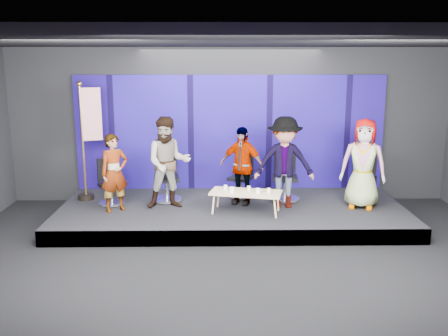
% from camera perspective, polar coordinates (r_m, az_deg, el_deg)
% --- Properties ---
extents(ground, '(10.00, 10.00, 0.00)m').
position_cam_1_polar(ground, '(8.03, 1.47, -11.58)').
color(ground, black).
rests_on(ground, ground).
extents(room_walls, '(10.02, 8.02, 3.51)m').
position_cam_1_polar(room_walls, '(7.38, 1.58, 5.92)').
color(room_walls, black).
rests_on(room_walls, ground).
extents(riser, '(7.00, 3.00, 0.30)m').
position_cam_1_polar(riser, '(10.31, 0.90, -5.13)').
color(riser, black).
rests_on(riser, ground).
extents(backdrop, '(7.00, 0.08, 2.60)m').
position_cam_1_polar(backdrop, '(11.40, 0.69, 4.07)').
color(backdrop, '#130650').
rests_on(backdrop, riser).
extents(chair_a, '(0.74, 0.74, 0.95)m').
position_cam_1_polar(chair_a, '(10.57, -12.86, -2.40)').
color(chair_a, silver).
rests_on(chair_a, riser).
extents(panelist_a, '(0.67, 0.61, 1.54)m').
position_cam_1_polar(panelist_a, '(9.98, -12.41, -0.55)').
color(panelist_a, black).
rests_on(panelist_a, riser).
extents(chair_b, '(0.73, 0.73, 1.14)m').
position_cam_1_polar(chair_b, '(10.62, -6.58, -1.74)').
color(chair_b, silver).
rests_on(chair_b, riser).
extents(panelist_b, '(0.99, 0.82, 1.85)m').
position_cam_1_polar(panelist_b, '(10.00, -6.39, 0.59)').
color(panelist_b, black).
rests_on(panelist_b, riser).
extents(chair_c, '(0.74, 0.74, 0.99)m').
position_cam_1_polar(chair_c, '(10.83, 1.98, -1.64)').
color(chair_c, silver).
rests_on(chair_c, riser).
extents(panelist_c, '(1.02, 0.75, 1.61)m').
position_cam_1_polar(panelist_c, '(10.24, 2.01, 0.28)').
color(panelist_c, black).
rests_on(panelist_c, riser).
extents(chair_d, '(0.69, 0.69, 1.14)m').
position_cam_1_polar(chair_d, '(10.68, 6.96, -1.68)').
color(chair_d, silver).
rests_on(chair_d, riser).
extents(panelist_d, '(1.24, 0.78, 1.84)m').
position_cam_1_polar(panelist_d, '(10.06, 6.92, 0.64)').
color(panelist_d, black).
rests_on(panelist_d, riser).
extents(chair_e, '(0.80, 0.80, 1.12)m').
position_cam_1_polar(chair_e, '(10.93, 15.70, -1.76)').
color(chair_e, silver).
rests_on(chair_e, riser).
extents(panelist_e, '(1.02, 0.83, 1.81)m').
position_cam_1_polar(panelist_e, '(10.32, 15.62, 0.47)').
color(panelist_e, black).
rests_on(panelist_e, riser).
extents(coffee_table, '(1.47, 0.88, 0.42)m').
position_cam_1_polar(coffee_table, '(9.74, 2.52, -2.91)').
color(coffee_table, tan).
rests_on(coffee_table, riser).
extents(mug_a, '(0.07, 0.07, 0.09)m').
position_cam_1_polar(mug_a, '(9.87, 0.17, -2.22)').
color(mug_a, white).
rests_on(mug_a, coffee_table).
extents(mug_b, '(0.09, 0.09, 0.10)m').
position_cam_1_polar(mug_b, '(9.66, 0.93, -2.50)').
color(mug_b, white).
rests_on(mug_b, coffee_table).
extents(mug_c, '(0.07, 0.07, 0.08)m').
position_cam_1_polar(mug_c, '(9.82, 2.85, -2.31)').
color(mug_c, white).
rests_on(mug_c, coffee_table).
extents(mug_d, '(0.08, 0.08, 0.10)m').
position_cam_1_polar(mug_d, '(9.61, 3.90, -2.63)').
color(mug_d, white).
rests_on(mug_d, coffee_table).
extents(mug_e, '(0.07, 0.07, 0.08)m').
position_cam_1_polar(mug_e, '(9.69, 5.14, -2.57)').
color(mug_e, white).
rests_on(mug_e, coffee_table).
extents(flag_stand, '(0.57, 0.33, 2.51)m').
position_cam_1_polar(flag_stand, '(10.84, -15.19, 3.33)').
color(flag_stand, black).
rests_on(flag_stand, riser).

